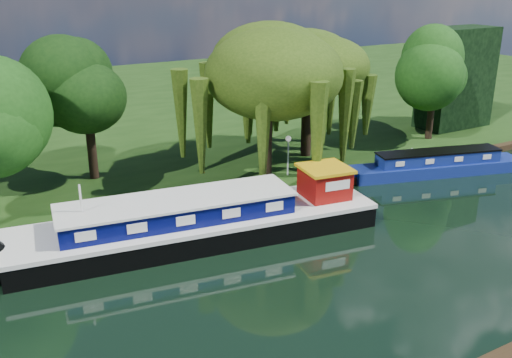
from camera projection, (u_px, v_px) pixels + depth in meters
ground at (398, 249)px, 27.37m from camera, size 120.00×120.00×0.00m
far_bank at (150, 108)px, 54.94m from camera, size 120.00×52.00×0.45m
dutch_barge at (201, 221)px, 28.08m from camera, size 18.45×6.59×3.81m
narrowboat at (437, 165)px, 37.32m from camera, size 11.89×5.22×1.72m
red_dinghy at (55, 269)px, 25.50m from camera, size 4.11×3.42×0.73m
willow_left at (267, 73)px, 33.91m from camera, size 7.36×7.36×8.82m
willow_right at (308, 75)px, 38.04m from camera, size 6.29×6.29×7.66m
tree_far_mid at (86, 90)px, 33.62m from camera, size 4.89×4.89×8.00m
tree_far_right at (435, 72)px, 42.23m from camera, size 4.49×4.49×7.35m
conifer_hedge at (456, 78)px, 46.18m from camera, size 6.00×3.00×8.00m
lamppost at (288, 145)px, 35.32m from camera, size 0.36×0.36×2.56m
mooring_posts at (293, 180)px, 33.64m from camera, size 19.16×0.16×1.00m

